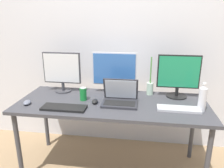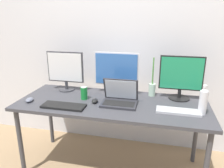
% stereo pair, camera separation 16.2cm
% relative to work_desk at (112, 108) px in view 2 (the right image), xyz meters
% --- Properties ---
extents(ground_plane, '(16.00, 16.00, 0.00)m').
position_rel_work_desk_xyz_m(ground_plane, '(0.00, 0.00, -0.68)').
color(ground_plane, '#9E7F5B').
extents(wall_back, '(7.00, 0.08, 2.60)m').
position_rel_work_desk_xyz_m(wall_back, '(0.00, 0.59, 0.62)').
color(wall_back, silver).
rests_on(wall_back, ground).
extents(work_desk, '(1.80, 0.72, 0.74)m').
position_rel_work_desk_xyz_m(work_desk, '(0.00, 0.00, 0.00)').
color(work_desk, '#424247').
rests_on(work_desk, ground).
extents(monitor_left, '(0.40, 0.17, 0.42)m').
position_rel_work_desk_xyz_m(monitor_left, '(-0.57, 0.23, 0.29)').
color(monitor_left, '#38383D').
rests_on(monitor_left, work_desk).
extents(monitor_center, '(0.46, 0.19, 0.43)m').
position_rel_work_desk_xyz_m(monitor_center, '(-0.01, 0.25, 0.29)').
color(monitor_center, silver).
rests_on(monitor_center, work_desk).
extents(monitor_right, '(0.41, 0.20, 0.43)m').
position_rel_work_desk_xyz_m(monitor_right, '(0.63, 0.23, 0.29)').
color(monitor_right, black).
rests_on(monitor_right, work_desk).
extents(laptop_silver, '(0.32, 0.23, 0.23)m').
position_rel_work_desk_xyz_m(laptop_silver, '(0.08, -0.02, 0.12)').
color(laptop_silver, '#2D2D33').
rests_on(laptop_silver, work_desk).
extents(keyboard_main, '(0.37, 0.13, 0.02)m').
position_rel_work_desk_xyz_m(keyboard_main, '(0.60, -0.10, 0.07)').
color(keyboard_main, '#B2B2B7').
rests_on(keyboard_main, work_desk).
extents(keyboard_aux, '(0.39, 0.15, 0.02)m').
position_rel_work_desk_xyz_m(keyboard_aux, '(-0.40, -0.22, 0.07)').
color(keyboard_aux, black).
rests_on(keyboard_aux, work_desk).
extents(mouse_by_keyboard, '(0.09, 0.12, 0.04)m').
position_rel_work_desk_xyz_m(mouse_by_keyboard, '(-0.77, -0.17, 0.08)').
color(mouse_by_keyboard, slate).
rests_on(mouse_by_keyboard, work_desk).
extents(mouse_by_laptop, '(0.06, 0.10, 0.04)m').
position_rel_work_desk_xyz_m(mouse_by_laptop, '(-0.15, -0.05, 0.08)').
color(mouse_by_laptop, black).
rests_on(mouse_by_laptop, work_desk).
extents(water_bottle, '(0.07, 0.07, 0.25)m').
position_rel_work_desk_xyz_m(water_bottle, '(0.79, -0.09, 0.18)').
color(water_bottle, silver).
rests_on(water_bottle, work_desk).
extents(soda_can_near_keyboard, '(0.07, 0.07, 0.13)m').
position_rel_work_desk_xyz_m(soda_can_near_keyboard, '(-0.28, 0.01, 0.12)').
color(soda_can_near_keyboard, '#197F33').
rests_on(soda_can_near_keyboard, work_desk).
extents(bamboo_vase, '(0.07, 0.07, 0.40)m').
position_rel_work_desk_xyz_m(bamboo_vase, '(0.36, 0.26, 0.14)').
color(bamboo_vase, '#B2D1B7').
rests_on(bamboo_vase, work_desk).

